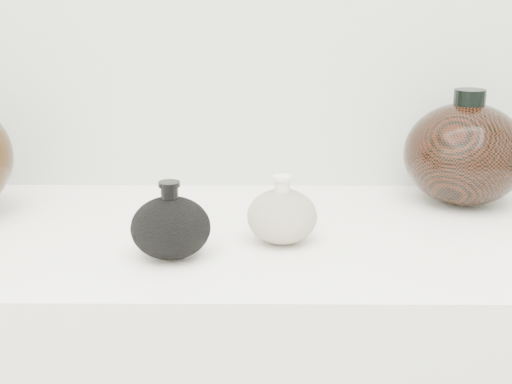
{
  "coord_description": "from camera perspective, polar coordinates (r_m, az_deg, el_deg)",
  "views": [
    {
      "loc": [
        0.01,
        -0.05,
        1.26
      ],
      "look_at": [
        0.0,
        0.92,
        0.97
      ],
      "focal_mm": 50.0,
      "sensor_mm": 36.0,
      "label": 1
    }
  ],
  "objects": [
    {
      "name": "right_round_pot",
      "position": [
        1.23,
        16.37,
        2.96
      ],
      "size": [
        0.25,
        0.25,
        0.19
      ],
      "color": "black",
      "rests_on": "display_counter"
    },
    {
      "name": "cream_gourd_vase",
      "position": [
        1.01,
        2.1,
        -1.9
      ],
      "size": [
        0.11,
        0.11,
        0.1
      ],
      "color": "#BCA88F",
      "rests_on": "display_counter"
    },
    {
      "name": "black_gourd_vase",
      "position": [
        0.96,
        -6.84,
        -2.79
      ],
      "size": [
        0.13,
        0.13,
        0.11
      ],
      "color": "black",
      "rests_on": "display_counter"
    }
  ]
}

